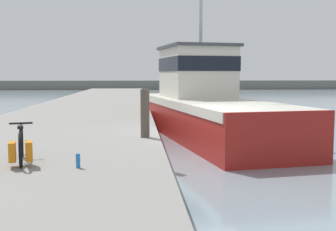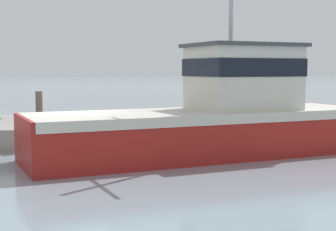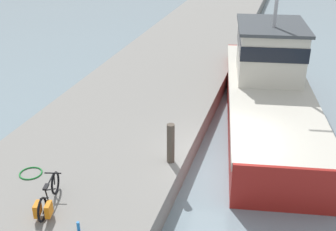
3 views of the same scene
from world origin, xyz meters
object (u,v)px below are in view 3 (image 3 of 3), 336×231
(fishing_boat_main, at_px, (268,86))
(bicycle_touring, at_px, (47,200))
(mooring_post, at_px, (171,143))
(water_bottle_on_curb, at_px, (78,226))

(fishing_boat_main, relative_size, bicycle_touring, 7.99)
(mooring_post, bearing_deg, fishing_boat_main, 67.26)
(water_bottle_on_curb, bearing_deg, bicycle_touring, 156.62)
(bicycle_touring, xyz_separation_m, water_bottle_on_curb, (1.10, -0.47, -0.19))
(bicycle_touring, bearing_deg, mooring_post, 38.86)
(fishing_boat_main, height_order, bicycle_touring, fishing_boat_main)
(fishing_boat_main, distance_m, bicycle_touring, 9.99)
(fishing_boat_main, relative_size, mooring_post, 10.76)
(fishing_boat_main, distance_m, mooring_post, 6.20)
(mooring_post, height_order, water_bottle_on_curb, mooring_post)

